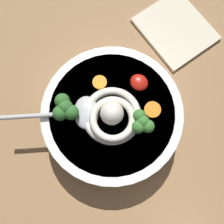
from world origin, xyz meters
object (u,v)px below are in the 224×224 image
Objects in this scene: soup_bowl at (112,116)px; soup_spoon at (78,113)px; folded_napkin at (175,29)px; noodle_pile at (112,116)px.

soup_spoon reaches higher than soup_bowl.
soup_bowl is at bearing -83.57° from folded_napkin.
soup_spoon is 0.95× the size of folded_napkin.
noodle_pile is at bearing -82.25° from folded_napkin.
noodle_pile reaches higher than folded_napkin.
soup_spoon reaches higher than folded_napkin.
folded_napkin is (-2.80, 24.84, -3.13)cm from soup_bowl.
noodle_pile is 0.74× the size of folded_napkin.
folded_napkin is (1.38, 28.97, -7.24)cm from soup_spoon.
noodle_pile is 5.91cm from soup_spoon.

